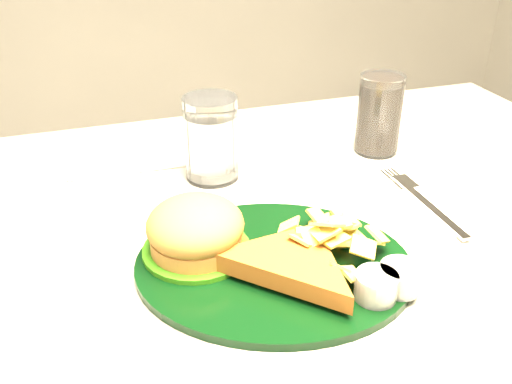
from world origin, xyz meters
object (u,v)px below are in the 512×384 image
(cola_glass, at_px, (379,114))
(fork_napkin, at_px, (432,209))
(water_glass, at_px, (211,139))
(dinner_plate, at_px, (274,243))

(cola_glass, xyz_separation_m, fork_napkin, (-0.02, -0.19, -0.06))
(water_glass, bearing_deg, cola_glass, 1.31)
(cola_glass, bearing_deg, dinner_plate, -136.80)
(water_glass, distance_m, fork_napkin, 0.32)
(water_glass, height_order, fork_napkin, water_glass)
(dinner_plate, distance_m, water_glass, 0.24)
(water_glass, xyz_separation_m, cola_glass, (0.27, 0.01, 0.00))
(water_glass, bearing_deg, fork_napkin, -37.21)
(cola_glass, relative_size, fork_napkin, 0.73)
(cola_glass, bearing_deg, fork_napkin, -96.63)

